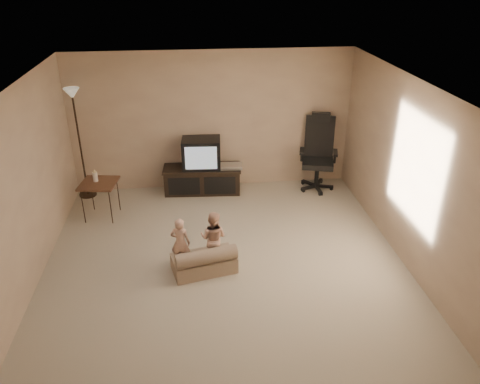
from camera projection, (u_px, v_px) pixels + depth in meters
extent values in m
plane|color=#B1A58D|center=(226.00, 269.00, 6.46)|extent=(5.50, 5.50, 0.00)
plane|color=white|center=(223.00, 90.00, 5.34)|extent=(5.50, 5.50, 0.00)
plane|color=tan|center=(212.00, 121.00, 8.35)|extent=(5.00, 0.00, 5.00)
plane|color=tan|center=(255.00, 350.00, 3.45)|extent=(5.00, 0.00, 5.00)
plane|color=tan|center=(19.00, 198.00, 5.65)|extent=(0.00, 5.50, 5.50)
plane|color=tan|center=(414.00, 179.00, 6.15)|extent=(0.00, 5.50, 5.50)
cube|color=black|center=(202.00, 180.00, 8.55)|extent=(1.38, 0.57, 0.43)
cube|color=black|center=(202.00, 168.00, 8.44)|extent=(1.42, 0.61, 0.04)
cube|color=black|center=(184.00, 186.00, 8.32)|extent=(0.56, 0.06, 0.33)
cube|color=black|center=(220.00, 186.00, 8.34)|extent=(0.56, 0.06, 0.33)
cube|color=black|center=(201.00, 153.00, 8.33)|extent=(0.71, 0.53, 0.53)
cube|color=white|center=(201.00, 158.00, 8.11)|extent=(0.55, 0.05, 0.41)
cube|color=silver|center=(231.00, 166.00, 8.40)|extent=(0.40, 0.30, 0.06)
cylinder|color=black|center=(317.00, 175.00, 8.61)|extent=(0.08, 0.08, 0.44)
cube|color=black|center=(318.00, 163.00, 8.50)|extent=(0.68, 0.68, 0.10)
cube|color=black|center=(319.00, 137.00, 8.55)|extent=(0.56, 0.33, 0.78)
cube|color=black|center=(321.00, 117.00, 8.39)|extent=(0.35, 0.19, 0.18)
cube|color=black|center=(302.00, 151.00, 8.45)|extent=(0.15, 0.32, 0.04)
cube|color=black|center=(335.00, 153.00, 8.37)|extent=(0.15, 0.32, 0.04)
cube|color=brown|center=(99.00, 183.00, 7.53)|extent=(0.64, 0.64, 0.03)
cylinder|color=black|center=(83.00, 206.00, 7.47)|extent=(0.02, 0.02, 0.62)
cylinder|color=black|center=(111.00, 207.00, 7.46)|extent=(0.02, 0.02, 0.62)
cylinder|color=black|center=(92.00, 194.00, 7.88)|extent=(0.02, 0.02, 0.62)
cylinder|color=black|center=(118.00, 194.00, 7.86)|extent=(0.02, 0.02, 0.62)
cylinder|color=#EFE3CF|center=(95.00, 177.00, 7.53)|extent=(0.08, 0.08, 0.16)
cone|color=beige|center=(94.00, 171.00, 7.48)|extent=(0.06, 0.06, 0.06)
cylinder|color=black|center=(88.00, 194.00, 8.49)|extent=(0.30, 0.30, 0.03)
cylinder|color=black|center=(80.00, 147.00, 8.08)|extent=(0.03, 0.03, 1.85)
cone|color=beige|center=(72.00, 93.00, 7.66)|extent=(0.26, 0.26, 0.17)
cube|color=gray|center=(204.00, 263.00, 6.40)|extent=(0.93, 0.63, 0.22)
cylinder|color=gray|center=(206.00, 257.00, 6.19)|extent=(0.85, 0.38, 0.20)
imported|color=#DEA78B|center=(180.00, 243.00, 6.37)|extent=(0.32, 0.27, 0.75)
imported|color=#DEA78B|center=(213.00, 238.00, 6.44)|extent=(0.44, 0.35, 0.80)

